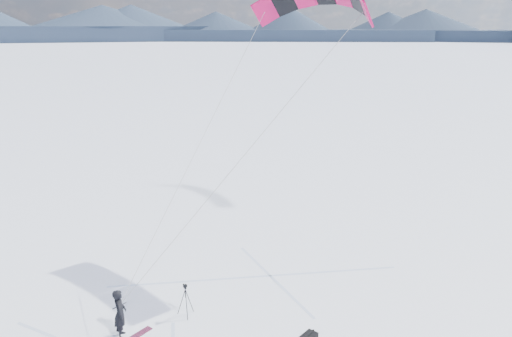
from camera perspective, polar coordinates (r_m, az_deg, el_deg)
horizon_hills at (r=15.40m, az=-9.86°, el=-6.08°), size 704.00×704.00×10.79m
snowkiter at (r=19.14m, az=-15.07°, el=-18.00°), size 0.63×0.77×1.81m
snowboard at (r=18.97m, az=-13.63°, el=-18.16°), size 1.38×0.69×0.04m
tripod at (r=19.39m, az=-8.07°, el=-14.18°), size 0.61×0.63×1.29m
power_kite at (r=24.05m, az=6.95°, el=18.34°), size 12.44×6.20×11.28m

